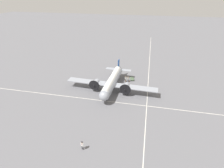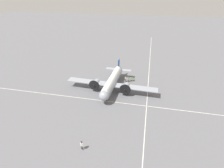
{
  "view_description": "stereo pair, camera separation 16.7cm",
  "coord_description": "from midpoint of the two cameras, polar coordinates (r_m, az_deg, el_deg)",
  "views": [
    {
      "loc": [
        40.0,
        8.45,
        24.14
      ],
      "look_at": [
        0.0,
        0.0,
        1.6
      ],
      "focal_mm": 28.0,
      "sensor_mm": 36.0,
      "label": 1
    },
    {
      "loc": [
        39.96,
        8.61,
        24.14
      ],
      "look_at": [
        0.0,
        0.0,
        1.6
      ],
      "focal_mm": 28.0,
      "sensor_mm": 36.0,
      "label": 2
    }
  ],
  "objects": [
    {
      "name": "suitcase_upright_spare",
      "position": [
        51.25,
        4.64,
        0.99
      ],
      "size": [
        0.35,
        0.14,
        0.54
      ],
      "color": "brown",
      "rests_on": "ground_plane"
    },
    {
      "name": "ground_plane",
      "position": [
        47.48,
        0.1,
        -1.69
      ],
      "size": [
        300.0,
        300.0,
        0.0
      ],
      "primitive_type": "plane",
      "color": "slate"
    },
    {
      "name": "ramp_agent",
      "position": [
        50.91,
        5.37,
        1.73
      ],
      "size": [
        0.56,
        0.27,
        1.67
      ],
      "rotation": [
        0.0,
        0.0,
        6.12
      ],
      "color": "navy",
      "rests_on": "ground_plane"
    },
    {
      "name": "crew_foreground",
      "position": [
        31.33,
        -9.69,
        -18.93
      ],
      "size": [
        0.37,
        0.59,
        1.8
      ],
      "rotation": [
        0.0,
        0.0,
        -1.85
      ],
      "color": "#2D2D33",
      "rests_on": "ground_plane"
    },
    {
      "name": "apron_line_eastwest",
      "position": [
        46.71,
        11.62,
        -2.91
      ],
      "size": [
        120.0,
        0.16,
        0.01
      ],
      "color": "silver",
      "rests_on": "ground_plane"
    },
    {
      "name": "apron_line_northsouth",
      "position": [
        42.64,
        -1.56,
        -5.62
      ],
      "size": [
        0.16,
        120.0,
        0.01
      ],
      "color": "silver",
      "rests_on": "ground_plane"
    },
    {
      "name": "baggage_cart",
      "position": [
        52.7,
        6.65,
        1.74
      ],
      "size": [
        2.53,
        1.61,
        0.56
      ],
      "rotation": [
        0.0,
        0.0,
        6.51
      ],
      "color": "#4C6047",
      "rests_on": "ground_plane"
    },
    {
      "name": "airliner_main",
      "position": [
        45.93,
        -0.03,
        0.7
      ],
      "size": [
        17.13,
        24.08,
        5.6
      ],
      "rotation": [
        0.0,
        0.0,
        6.24
      ],
      "color": "#9399A3",
      "rests_on": "ground_plane"
    },
    {
      "name": "passenger_boarding",
      "position": [
        51.04,
        4.59,
        1.89
      ],
      "size": [
        0.39,
        0.5,
        1.69
      ],
      "rotation": [
        0.0,
        0.0,
        5.27
      ],
      "color": "#473D2D",
      "rests_on": "ground_plane"
    },
    {
      "name": "suitcase_near_door",
      "position": [
        51.36,
        5.72,
        0.97
      ],
      "size": [
        0.37,
        0.18,
        0.5
      ],
      "color": "brown",
      "rests_on": "ground_plane"
    }
  ]
}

